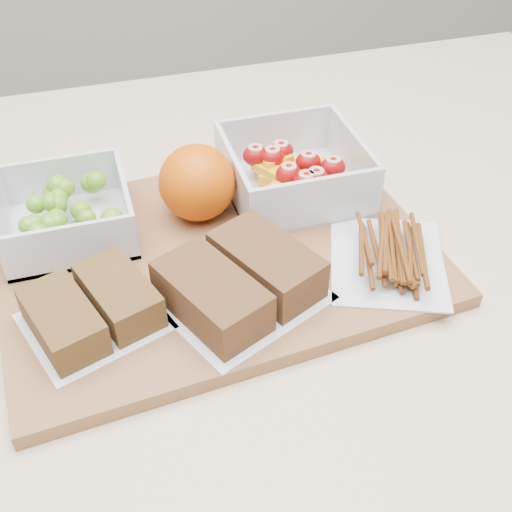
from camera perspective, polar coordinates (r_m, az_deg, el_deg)
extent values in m
cube|color=beige|center=(1.00, -0.83, -20.58)|extent=(1.20, 0.90, 0.90)
cube|color=brown|center=(0.64, -3.63, -0.04)|extent=(0.44, 0.33, 0.02)
cube|color=silver|center=(0.68, -16.13, 2.23)|extent=(0.13, 0.13, 0.00)
cube|color=silver|center=(0.72, -16.84, 6.60)|extent=(0.13, 0.00, 0.05)
cube|color=silver|center=(0.62, -16.12, 0.62)|extent=(0.13, 0.00, 0.05)
cube|color=silver|center=(0.67, -11.43, 4.80)|extent=(0.00, 0.12, 0.05)
cube|color=silver|center=(0.68, -21.52, 2.83)|extent=(0.00, 0.12, 0.05)
sphere|color=#58921E|center=(0.66, -17.81, 2.70)|extent=(0.02, 0.02, 0.02)
sphere|color=#58921E|center=(0.66, -19.57, 2.56)|extent=(0.02, 0.02, 0.02)
sphere|color=#58921E|center=(0.70, -16.70, 5.83)|extent=(0.02, 0.02, 0.02)
sphere|color=#58921E|center=(0.68, -15.28, 3.92)|extent=(0.02, 0.02, 0.02)
sphere|color=#58921E|center=(0.68, -18.98, 4.38)|extent=(0.02, 0.02, 0.02)
sphere|color=#58921E|center=(0.67, -17.44, 3.12)|extent=(0.02, 0.02, 0.02)
sphere|color=#58921E|center=(0.68, -17.86, 4.53)|extent=(0.02, 0.02, 0.02)
sphere|color=#58921E|center=(0.63, -12.65, 3.23)|extent=(0.02, 0.02, 0.02)
sphere|color=#58921E|center=(0.70, -14.41, 6.30)|extent=(0.02, 0.02, 0.02)
sphere|color=#58921E|center=(0.70, -17.21, 6.02)|extent=(0.02, 0.02, 0.02)
sphere|color=#58921E|center=(0.65, -18.80, 1.99)|extent=(0.02, 0.02, 0.02)
sphere|color=#58921E|center=(0.69, -14.04, 6.49)|extent=(0.02, 0.02, 0.02)
sphere|color=#58921E|center=(0.64, -15.69, 1.68)|extent=(0.02, 0.02, 0.02)
sphere|color=#58921E|center=(0.69, -17.10, 5.07)|extent=(0.02, 0.02, 0.02)
sphere|color=#58921E|center=(0.68, -17.26, 4.39)|extent=(0.02, 0.02, 0.02)
sphere|color=#58921E|center=(0.70, -16.64, 5.79)|extent=(0.02, 0.02, 0.02)
sphere|color=#58921E|center=(0.63, -12.77, 3.00)|extent=(0.02, 0.02, 0.02)
sphere|color=#58921E|center=(0.65, -12.46, 2.11)|extent=(0.02, 0.02, 0.02)
sphere|color=#58921E|center=(0.69, -17.84, 4.70)|extent=(0.02, 0.02, 0.02)
sphere|color=#58921E|center=(0.66, -17.22, 2.92)|extent=(0.02, 0.02, 0.02)
sphere|color=#58921E|center=(0.70, -17.45, 5.37)|extent=(0.02, 0.02, 0.02)
sphere|color=#58921E|center=(0.65, -14.79, 3.28)|extent=(0.02, 0.02, 0.02)
sphere|color=#58921E|center=(0.67, -17.32, 3.11)|extent=(0.02, 0.02, 0.02)
sphere|color=#58921E|center=(0.66, -19.13, 2.75)|extent=(0.02, 0.02, 0.02)
cube|color=silver|center=(0.72, 3.31, 6.01)|extent=(0.14, 0.14, 0.01)
cube|color=silver|center=(0.76, 1.67, 10.58)|extent=(0.14, 0.01, 0.06)
cube|color=silver|center=(0.65, 5.39, 4.65)|extent=(0.14, 0.01, 0.06)
cube|color=silver|center=(0.73, 8.57, 8.62)|extent=(0.01, 0.13, 0.06)
cube|color=silver|center=(0.69, -2.05, 6.95)|extent=(0.01, 0.13, 0.06)
cube|color=orange|center=(0.69, 4.33, 6.12)|extent=(0.04, 0.05, 0.01)
cube|color=orange|center=(0.72, 1.78, 7.97)|extent=(0.05, 0.06, 0.01)
cube|color=orange|center=(0.72, 4.11, 7.40)|extent=(0.05, 0.05, 0.01)
cube|color=orange|center=(0.74, 4.81, 7.66)|extent=(0.05, 0.05, 0.01)
cube|color=orange|center=(0.71, 1.52, 7.90)|extent=(0.05, 0.05, 0.01)
cube|color=orange|center=(0.72, 1.58, 8.66)|extent=(0.04, 0.04, 0.01)
cube|color=orange|center=(0.66, 2.23, 5.28)|extent=(0.05, 0.05, 0.01)
cube|color=orange|center=(0.69, 5.56, 6.05)|extent=(0.04, 0.04, 0.01)
cube|color=orange|center=(0.71, 1.91, 7.08)|extent=(0.05, 0.05, 0.01)
ellipsoid|color=#8A0608|center=(0.71, 4.66, 8.32)|extent=(0.03, 0.03, 0.02)
ellipsoid|color=#8A0608|center=(0.68, 5.35, 6.84)|extent=(0.03, 0.03, 0.02)
ellipsoid|color=#8A0608|center=(0.71, -0.05, 8.94)|extent=(0.03, 0.03, 0.02)
ellipsoid|color=#8A0608|center=(0.70, 6.82, 7.83)|extent=(0.03, 0.03, 0.02)
ellipsoid|color=#8A0608|center=(0.71, 1.46, 8.76)|extent=(0.03, 0.03, 0.02)
ellipsoid|color=#8A0608|center=(0.67, 4.47, 6.55)|extent=(0.03, 0.03, 0.02)
ellipsoid|color=#8A0608|center=(0.68, 2.92, 7.27)|extent=(0.03, 0.03, 0.02)
ellipsoid|color=#8A0608|center=(0.72, 2.23, 9.28)|extent=(0.03, 0.03, 0.02)
sphere|color=#D35204|center=(0.66, -5.25, 6.51)|extent=(0.08, 0.08, 0.08)
cube|color=silver|center=(0.58, -14.13, -5.69)|extent=(0.14, 0.13, 0.00)
cube|color=brown|center=(0.57, -16.78, -5.55)|extent=(0.07, 0.10, 0.03)
cube|color=brown|center=(0.58, -12.10, -3.43)|extent=(0.07, 0.10, 0.03)
cube|color=silver|center=(0.59, -1.44, -3.64)|extent=(0.17, 0.17, 0.00)
cube|color=brown|center=(0.56, -3.98, -3.58)|extent=(0.09, 0.12, 0.04)
cube|color=brown|center=(0.59, 0.92, -0.77)|extent=(0.09, 0.12, 0.04)
cube|color=silver|center=(0.64, 11.59, -0.47)|extent=(0.15, 0.16, 0.00)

